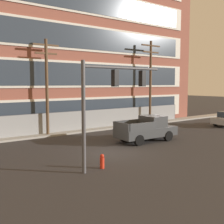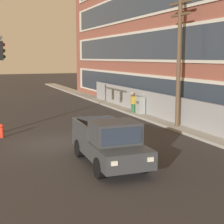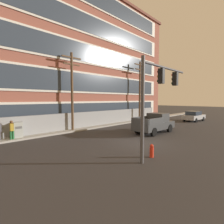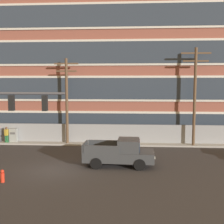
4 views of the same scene
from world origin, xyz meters
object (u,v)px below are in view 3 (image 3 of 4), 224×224
at_px(pickup_truck_dark_grey, 155,123).
at_px(utility_pole_midblock, 140,88).
at_px(sedan_silver, 194,116).
at_px(electrical_cabinet, 18,131).
at_px(utility_pole_near_corner, 72,88).
at_px(pedestrian_near_cabinet, 12,129).
at_px(traffic_signal_mast, 157,89).
at_px(fire_hydrant, 152,151).

xyz_separation_m(pickup_truck_dark_grey, utility_pole_midblock, (6.59, 6.41, 4.12)).
bearing_deg(sedan_silver, pickup_truck_dark_grey, -178.19).
relative_size(pickup_truck_dark_grey, electrical_cabinet, 3.44).
height_order(utility_pole_near_corner, pedestrian_near_cabinet, utility_pole_near_corner).
height_order(sedan_silver, utility_pole_midblock, utility_pole_midblock).
relative_size(traffic_signal_mast, pedestrian_near_cabinet, 3.34).
relative_size(utility_pole_midblock, fire_hydrant, 11.67).
relative_size(sedan_silver, utility_pole_midblock, 0.50).
distance_m(traffic_signal_mast, electrical_cabinet, 11.96).
bearing_deg(sedan_silver, traffic_signal_mast, -167.46).
bearing_deg(electrical_cabinet, fire_hydrant, -70.43).
xyz_separation_m(pedestrian_near_cabinet, fire_hydrant, (4.35, -10.31, -0.59)).
bearing_deg(traffic_signal_mast, utility_pole_midblock, 37.96).
relative_size(traffic_signal_mast, pickup_truck_dark_grey, 1.10).
bearing_deg(utility_pole_near_corner, fire_hydrant, -98.64).
bearing_deg(fire_hydrant, electrical_cabinet, 109.57).
height_order(traffic_signal_mast, utility_pole_near_corner, utility_pole_near_corner).
xyz_separation_m(traffic_signal_mast, pedestrian_near_cabinet, (-4.68, 10.42, -3.03)).
xyz_separation_m(pickup_truck_dark_grey, fire_hydrant, (-6.94, -3.78, -0.55)).
bearing_deg(traffic_signal_mast, sedan_silver, 12.54).
height_order(utility_pole_near_corner, electrical_cabinet, utility_pole_near_corner).
bearing_deg(utility_pole_near_corner, traffic_signal_mast, -96.79).
relative_size(pickup_truck_dark_grey, fire_hydrant, 6.56).
relative_size(traffic_signal_mast, fire_hydrant, 7.23).
height_order(utility_pole_midblock, fire_hydrant, utility_pole_midblock).
relative_size(utility_pole_midblock, pedestrian_near_cabinet, 5.38).
distance_m(pickup_truck_dark_grey, electrical_cabinet, 12.73).
relative_size(electrical_cabinet, pedestrian_near_cabinet, 0.88).
bearing_deg(pickup_truck_dark_grey, utility_pole_near_corner, 128.40).
distance_m(electrical_cabinet, fire_hydrant, 11.30).
bearing_deg(utility_pole_near_corner, electrical_cabinet, 178.72).
distance_m(sedan_silver, electrical_cabinet, 24.28).
height_order(traffic_signal_mast, pickup_truck_dark_grey, traffic_signal_mast).
height_order(sedan_silver, fire_hydrant, sedan_silver).
xyz_separation_m(traffic_signal_mast, utility_pole_midblock, (13.20, 10.30, 1.06)).
height_order(sedan_silver, electrical_cabinet, sedan_silver).
height_order(utility_pole_midblock, electrical_cabinet, utility_pole_midblock).
relative_size(electrical_cabinet, fire_hydrant, 1.91).
bearing_deg(electrical_cabinet, utility_pole_midblock, -1.51).
xyz_separation_m(pickup_truck_dark_grey, electrical_cabinet, (-10.73, 6.86, -0.19)).
xyz_separation_m(sedan_silver, utility_pole_near_corner, (-18.02, 6.34, 3.75)).
bearing_deg(utility_pole_midblock, utility_pole_near_corner, 178.39).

